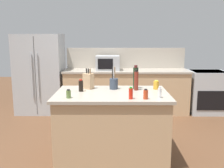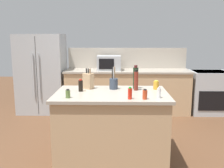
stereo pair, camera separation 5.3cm
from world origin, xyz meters
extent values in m
plane|color=brown|center=(0.00, 0.00, 0.00)|extent=(14.00, 14.00, 0.00)
cube|color=tan|center=(0.30, 2.20, 0.45)|extent=(2.65, 0.62, 0.90)
cube|color=#9E9384|center=(0.30, 2.20, 0.92)|extent=(2.69, 0.66, 0.04)
cube|color=#B2A899|center=(0.30, 2.52, 1.17)|extent=(2.65, 0.03, 0.46)
cube|color=tan|center=(0.00, 0.00, 0.45)|extent=(1.44, 0.90, 0.90)
cube|color=#9E9384|center=(0.00, 0.00, 0.92)|extent=(1.50, 0.96, 0.04)
cube|color=#ADB2B7|center=(-1.58, 2.25, 0.85)|extent=(0.99, 0.72, 1.71)
cube|color=#2D2D2D|center=(-1.58, 1.89, 0.85)|extent=(0.01, 0.00, 1.62)
cylinder|color=#ADB2B7|center=(-1.64, 1.87, 0.85)|extent=(0.02, 0.02, 0.94)
cylinder|color=#ADB2B7|center=(-1.52, 1.87, 0.85)|extent=(0.02, 0.02, 0.94)
cube|color=#ADB2B7|center=(2.07, 2.20, 0.46)|extent=(0.76, 0.64, 0.92)
cube|color=black|center=(2.07, 1.88, 0.35)|extent=(0.61, 0.01, 0.41)
cube|color=black|center=(2.07, 2.20, 0.91)|extent=(0.68, 0.58, 0.02)
cube|color=#ADB2B7|center=(-0.10, 2.20, 1.10)|extent=(0.50, 0.38, 0.31)
cube|color=black|center=(-0.15, 2.01, 1.10)|extent=(0.31, 0.01, 0.22)
cube|color=tan|center=(-0.33, 0.25, 1.05)|extent=(0.16, 0.15, 0.22)
cylinder|color=black|center=(-0.36, 0.27, 1.20)|extent=(0.02, 0.02, 0.07)
cylinder|color=black|center=(-0.33, 0.25, 1.20)|extent=(0.02, 0.02, 0.07)
cylinder|color=brown|center=(-0.31, 0.24, 1.20)|extent=(0.02, 0.02, 0.07)
cylinder|color=#333D4C|center=(0.03, 0.23, 1.02)|extent=(0.12, 0.12, 0.15)
cylinder|color=olive|center=(0.04, 0.24, 1.17)|extent=(0.01, 0.05, 0.18)
cylinder|color=black|center=(0.01, 0.24, 1.17)|extent=(0.01, 0.05, 0.18)
cylinder|color=#B2B2B7|center=(0.03, 0.22, 1.17)|extent=(0.01, 0.03, 0.18)
cylinder|color=silver|center=(0.59, -0.28, 1.00)|extent=(0.05, 0.05, 0.12)
cylinder|color=#B2B2B7|center=(0.59, -0.28, 1.07)|extent=(0.03, 0.03, 0.02)
cylinder|color=gold|center=(0.62, 0.22, 1.00)|extent=(0.08, 0.08, 0.11)
cylinder|color=gold|center=(0.62, 0.22, 1.06)|extent=(0.05, 0.05, 0.02)
cylinder|color=maroon|center=(0.34, 0.16, 1.07)|extent=(0.06, 0.06, 0.26)
cylinder|color=black|center=(0.34, 0.16, 1.21)|extent=(0.04, 0.04, 0.03)
cylinder|color=#567038|center=(-0.53, -0.30, 0.99)|extent=(0.06, 0.06, 0.09)
cylinder|color=black|center=(-0.53, -0.30, 1.04)|extent=(0.04, 0.04, 0.02)
cylinder|color=#B73D1E|center=(0.41, -0.35, 0.99)|extent=(0.06, 0.06, 0.11)
cylinder|color=black|center=(0.41, -0.35, 1.06)|extent=(0.04, 0.04, 0.02)
cylinder|color=red|center=(0.23, -0.35, 1.01)|extent=(0.05, 0.05, 0.13)
cylinder|color=green|center=(0.23, -0.35, 1.08)|extent=(0.03, 0.03, 0.02)
cylinder|color=black|center=(-0.42, 0.08, 1.01)|extent=(0.06, 0.06, 0.15)
cylinder|color=#B22319|center=(-0.42, 0.08, 1.10)|extent=(0.04, 0.04, 0.02)
cylinder|color=black|center=(0.34, 0.28, 1.09)|extent=(0.07, 0.07, 0.30)
cylinder|color=#4C1919|center=(0.34, 0.28, 1.26)|extent=(0.05, 0.05, 0.04)
camera|label=1|loc=(0.02, -3.41, 1.71)|focal=42.00mm
camera|label=2|loc=(0.07, -3.41, 1.71)|focal=42.00mm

